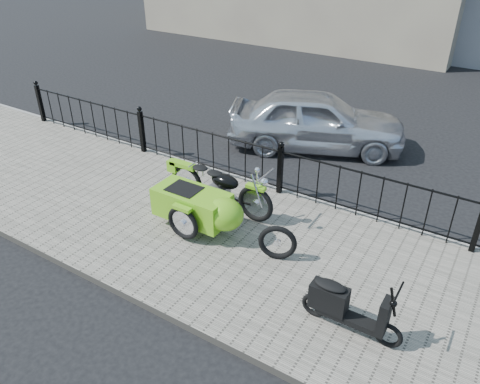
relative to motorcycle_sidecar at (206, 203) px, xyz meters
The scene contains 8 objects.
ground 0.89m from the motorcycle_sidecar, 38.30° to the left, with size 120.00×120.00×0.00m, color black.
sidewalk 0.75m from the motorcycle_sidecar, ahead, with size 30.00×3.80×0.12m, color #6B665A.
curb 1.99m from the motorcycle_sidecar, 74.35° to the left, with size 30.00×0.10×0.12m, color gray.
iron_fence 1.79m from the motorcycle_sidecar, 73.14° to the left, with size 14.11×0.11×1.08m.
motorcycle_sidecar is the anchor object (origin of this frame).
scooter 3.00m from the motorcycle_sidecar, 18.32° to the right, with size 1.35×0.39×0.92m.
spare_tire 1.47m from the motorcycle_sidecar, ahead, with size 0.61×0.61×0.09m, color black.
sedan_car 4.23m from the motorcycle_sidecar, 88.06° to the left, with size 1.63×4.05×1.38m, color silver.
Camera 1 is at (3.52, -5.78, 4.76)m, focal length 35.00 mm.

